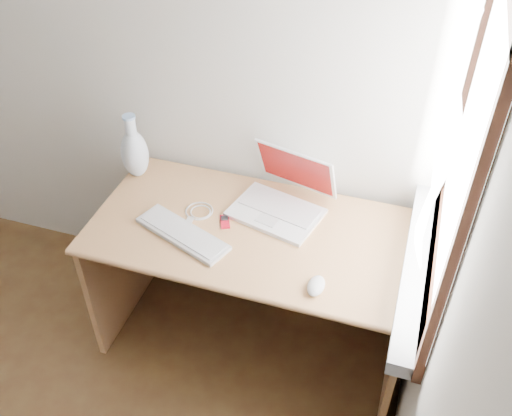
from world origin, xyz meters
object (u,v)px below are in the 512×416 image
(external_keyboard, at_px, (183,234))
(vase, at_px, (134,152))
(desk, at_px, (259,252))
(laptop, at_px, (279,197))

(external_keyboard, distance_m, vase, 0.49)
(desk, height_order, laptop, laptop)
(laptop, bearing_deg, external_keyboard, -124.09)
(desk, relative_size, laptop, 3.23)
(laptop, height_order, vase, vase)
(desk, xyz_separation_m, laptop, (0.06, 0.09, 0.26))
(laptop, distance_m, external_keyboard, 0.44)
(desk, distance_m, external_keyboard, 0.39)
(laptop, relative_size, external_keyboard, 0.95)
(external_keyboard, relative_size, vase, 1.39)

